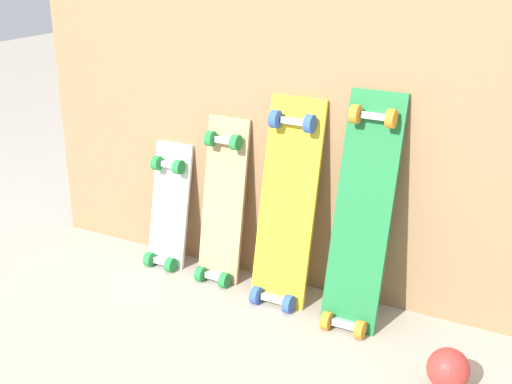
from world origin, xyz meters
The scene contains 7 objects.
ground_plane centered at (0.00, 0.00, 0.00)m, with size 12.00×12.00×0.00m, color #A89E8E.
plywood_wall_panel centered at (0.00, 0.07, 0.94)m, with size 2.14×0.04×1.89m, color #99724C.
skateboard_white centered at (-0.44, -0.03, 0.23)m, with size 0.18×0.19×0.59m.
skateboard_natural centered at (-0.17, -0.03, 0.30)m, with size 0.18×0.20×0.73m.
skateboard_yellow centered at (0.12, -0.06, 0.36)m, with size 0.22×0.25×0.84m.
skateboard_green centered at (0.43, -0.08, 0.38)m, with size 0.21×0.29×0.90m.
rubber_ball centered at (0.83, -0.35, 0.07)m, with size 0.13×0.13×0.13m, color red.
Camera 1 is at (1.13, -2.19, 1.34)m, focal length 47.70 mm.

